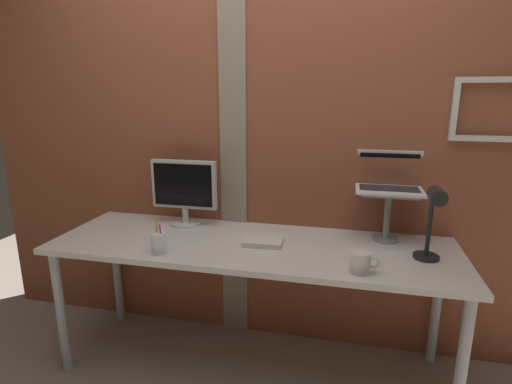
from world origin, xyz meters
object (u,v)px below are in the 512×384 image
at_px(pen_cup, 159,243).
at_px(laptop, 389,179).
at_px(coffee_mug, 361,262).
at_px(desk_lamp, 433,216).
at_px(monitor, 184,188).

bearing_deg(pen_cup, laptop, 24.77).
bearing_deg(coffee_mug, desk_lamp, 29.73).
height_order(laptop, pen_cup, laptop).
xyz_separation_m(desk_lamp, coffee_mug, (-0.31, -0.17, -0.18)).
relative_size(desk_lamp, pen_cup, 2.30).
bearing_deg(desk_lamp, pen_cup, -172.10).
xyz_separation_m(monitor, laptop, (1.14, 0.07, 0.10)).
distance_m(monitor, desk_lamp, 1.33).
distance_m(laptop, coffee_mug, 0.59).
bearing_deg(monitor, coffee_mug, -23.58).
xyz_separation_m(desk_lamp, pen_cup, (-1.26, -0.17, -0.17)).
xyz_separation_m(monitor, pen_cup, (0.04, -0.44, -0.17)).
bearing_deg(laptop, monitor, -176.60).
height_order(desk_lamp, pen_cup, desk_lamp).
xyz_separation_m(monitor, desk_lamp, (1.30, -0.26, 0.01)).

